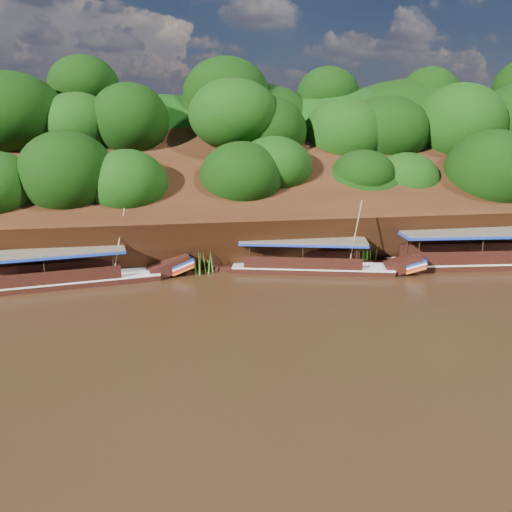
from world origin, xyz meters
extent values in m
plane|color=black|center=(0.00, 0.00, 0.00)|extent=(160.00, 160.00, 0.00)
cube|color=black|center=(0.00, 16.00, 3.50)|extent=(120.00, 16.12, 13.64)
cube|color=black|center=(0.00, 26.00, 0.00)|extent=(120.00, 24.00, 12.00)
ellipsoid|color=#133A09|center=(-6.00, 15.00, 3.50)|extent=(18.00, 8.00, 6.40)
ellipsoid|color=#133A09|center=(0.00, 23.00, 9.20)|extent=(24.00, 11.00, 8.40)
cube|color=black|center=(14.32, 7.47, 0.00)|extent=(13.86, 3.59, 0.96)
cube|color=silver|center=(14.32, 7.47, 0.46)|extent=(13.86, 3.66, 0.11)
cube|color=#4E4737|center=(13.47, 7.54, 2.58)|extent=(10.93, 3.67, 0.13)
cube|color=#173097|center=(13.47, 7.54, 2.45)|extent=(10.93, 3.67, 0.19)
cube|color=black|center=(1.90, 8.37, 0.00)|extent=(11.15, 4.59, 0.82)
cube|color=silver|center=(1.90, 8.37, 0.39)|extent=(11.17, 4.65, 0.09)
cube|color=black|center=(7.90, 6.89, 0.64)|extent=(2.89, 2.09, 1.55)
cube|color=#173097|center=(8.57, 6.73, 0.92)|extent=(1.69, 1.85, 0.56)
cube|color=red|center=(8.57, 6.73, 0.60)|extent=(1.69, 1.85, 0.56)
cube|color=#4E4737|center=(1.23, 8.54, 2.21)|extent=(8.91, 4.31, 0.11)
cube|color=#173097|center=(1.23, 8.54, 2.10)|extent=(8.91, 4.31, 0.16)
cylinder|color=tan|center=(4.44, 7.18, 2.82)|extent=(0.32, 1.17, 4.71)
cube|color=black|center=(-14.67, 7.94, 0.00)|extent=(12.49, 3.98, 0.84)
cube|color=silver|center=(-14.67, 7.94, 0.40)|extent=(12.50, 4.04, 0.09)
cube|color=black|center=(-7.83, 9.04, 0.65)|extent=(3.10, 1.98, 1.66)
cube|color=#173097|center=(-7.07, 9.16, 0.93)|extent=(1.75, 1.82, 0.62)
cube|color=red|center=(-7.07, 9.16, 0.62)|extent=(1.75, 1.82, 0.62)
cube|color=#4E4737|center=(-15.43, 7.82, 2.25)|extent=(9.90, 3.86, 0.11)
cube|color=#173097|center=(-15.43, 7.82, 2.14)|extent=(9.90, 3.86, 0.17)
cylinder|color=tan|center=(-10.96, 8.35, 2.62)|extent=(0.92, 1.32, 4.16)
cone|color=#34741D|center=(-11.85, 9.86, 1.06)|extent=(1.50, 1.50, 2.13)
cone|color=#34741D|center=(-5.50, 9.20, 0.82)|extent=(1.50, 1.50, 1.63)
cone|color=#34741D|center=(2.00, 9.95, 0.84)|extent=(1.50, 1.50, 1.68)
cone|color=#34741D|center=(6.28, 9.23, 0.97)|extent=(1.50, 1.50, 1.93)
cone|color=#34741D|center=(12.70, 9.23, 0.82)|extent=(1.50, 1.50, 1.64)
camera|label=1|loc=(-7.24, -23.63, 10.26)|focal=35.00mm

